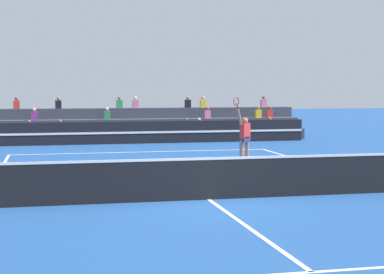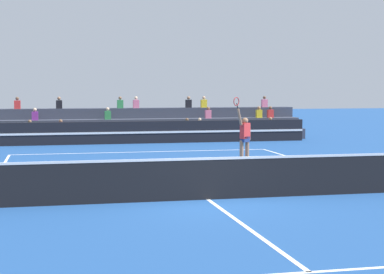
% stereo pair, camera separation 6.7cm
% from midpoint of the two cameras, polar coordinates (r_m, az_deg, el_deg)
% --- Properties ---
extents(ground_plane, '(120.00, 120.00, 0.00)m').
position_cam_midpoint_polar(ground_plane, '(16.09, 1.38, -5.59)').
color(ground_plane, navy).
extents(court_lines, '(11.10, 23.90, 0.01)m').
position_cam_midpoint_polar(court_lines, '(16.09, 1.38, -5.57)').
color(court_lines, white).
rests_on(court_lines, ground).
extents(tennis_net, '(12.00, 0.10, 1.10)m').
position_cam_midpoint_polar(tennis_net, '(16.00, 1.39, -3.67)').
color(tennis_net, black).
rests_on(tennis_net, ground).
extents(sponsor_banner_wall, '(18.00, 0.26, 1.10)m').
position_cam_midpoint_polar(sponsor_banner_wall, '(31.72, -5.64, 0.40)').
color(sponsor_banner_wall, black).
rests_on(sponsor_banner_wall, ground).
extents(bleacher_stand, '(19.10, 2.85, 2.28)m').
position_cam_midpoint_polar(bleacher_stand, '(34.23, -6.15, 0.87)').
color(bleacher_stand, '#383D4C').
rests_on(bleacher_stand, ground).
extents(tennis_player, '(0.83, 0.59, 2.49)m').
position_cam_midpoint_polar(tennis_player, '(22.93, 4.61, -0.08)').
color(tennis_player, '#9E7051').
rests_on(tennis_player, ground).
extents(tennis_ball, '(0.07, 0.07, 0.07)m').
position_cam_midpoint_polar(tennis_ball, '(20.67, 7.38, -3.27)').
color(tennis_ball, '#C6DB33').
rests_on(tennis_ball, ground).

